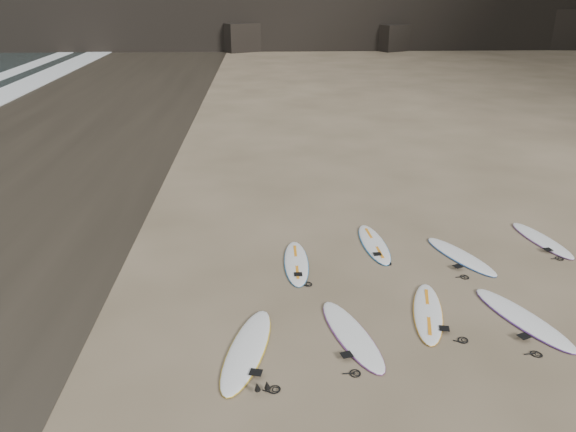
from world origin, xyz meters
name	(u,v)px	position (x,y,z in m)	size (l,w,h in m)	color
ground	(457,319)	(0.00, 0.00, 0.00)	(240.00, 240.00, 0.00)	#897559
surfboard_0	(247,349)	(-4.06, -0.85, 0.05)	(0.61, 2.56, 0.09)	white
surfboard_1	(352,334)	(-2.13, -0.48, 0.04)	(0.58, 2.41, 0.09)	white
surfboard_2	(428,312)	(-0.52, 0.21, 0.04)	(0.54, 2.26, 0.08)	white
surfboard_3	(523,318)	(1.26, -0.08, 0.04)	(0.59, 2.47, 0.09)	white
surfboard_5	(296,262)	(-3.00, 2.42, 0.04)	(0.54, 2.24, 0.08)	white
surfboard_6	(374,244)	(-1.01, 3.35, 0.04)	(0.55, 2.29, 0.08)	white
surfboard_7	(461,256)	(0.92, 2.59, 0.04)	(0.54, 2.26, 0.08)	white
surfboard_8	(542,240)	(3.26, 3.39, 0.04)	(0.53, 2.23, 0.08)	white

